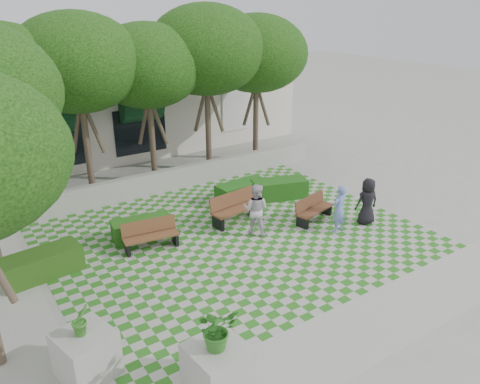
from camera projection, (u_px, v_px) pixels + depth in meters
ground at (253, 250)px, 15.10m from camera, size 90.00×90.00×0.00m
lawn at (236, 238)px, 15.87m from camera, size 12.00×12.00×0.00m
sidewalk_south at (363, 329)px, 11.49m from camera, size 16.00×2.00×0.01m
sidewalk_west at (5, 310)px, 12.18m from camera, size 2.00×12.00×0.01m
retaining_wall at (168, 180)px, 19.69m from camera, size 15.00×0.36×0.90m
bench_east at (313, 209)px, 16.98m from camera, size 1.81×0.98×0.90m
bench_mid at (236, 208)px, 16.90m from camera, size 2.09×0.94×1.06m
bench_west at (151, 235)px, 15.07m from camera, size 1.85×0.84×0.94m
hedge_east at (279, 189)px, 18.93m from camera, size 2.36×1.50×0.77m
hedge_midright at (242, 191)px, 18.76m from camera, size 2.15×0.97×0.74m
hedge_midleft at (142, 228)px, 15.78m from camera, size 2.06×1.08×0.69m
hedge_west at (42, 264)px, 13.56m from camera, size 2.30×1.14×0.78m
planter_front at (217, 359)px, 9.40m from camera, size 1.21×1.21×1.99m
planter_back at (86, 352)px, 9.89m from camera, size 1.32×1.32×1.80m
person_blue at (339, 209)px, 16.01m from camera, size 0.69×0.52×1.72m
person_dark at (367, 201)px, 16.60m from camera, size 0.94×0.73×1.71m
person_white at (256, 209)px, 15.85m from camera, size 1.09×1.12×1.81m
tree_row at (116, 69)px, 16.73m from camera, size 17.70×13.40×7.41m
building at (119, 98)px, 25.43m from camera, size 18.00×8.92×5.15m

